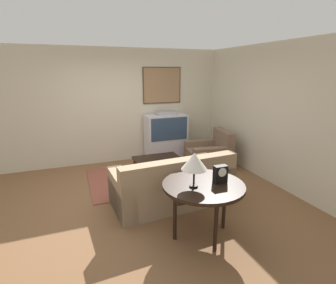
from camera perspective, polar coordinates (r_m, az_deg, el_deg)
ground_plane at (r=4.81m, az=-5.86°, el=-11.74°), size 12.00×12.00×0.00m
wall_back at (r=6.43m, az=-11.02°, el=7.66°), size 12.00×0.10×2.70m
wall_right at (r=5.62m, az=20.74°, el=5.82°), size 0.06×12.00×2.70m
area_rug at (r=5.61m, az=-4.05°, el=-7.53°), size 2.46×1.69×0.01m
tv at (r=6.55m, az=-0.46°, el=1.18°), size 1.02×0.50×1.23m
couch at (r=4.46m, az=0.97°, el=-9.42°), size 2.01×1.06×0.87m
armchair at (r=6.15m, az=9.02°, el=-2.86°), size 1.02×0.93×0.86m
coffee_table at (r=5.43m, az=-2.34°, el=-3.95°), size 0.95×0.58×0.44m
console_table at (r=3.48m, az=7.71°, el=-10.03°), size 1.07×1.07×0.76m
table_lamp at (r=3.23m, az=5.76°, el=-4.24°), size 0.32×0.32×0.45m
mantel_clock at (r=3.49m, az=11.32°, el=-6.86°), size 0.18×0.10×0.23m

